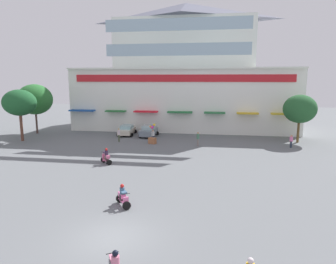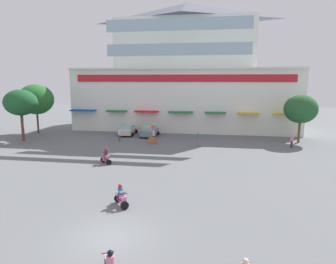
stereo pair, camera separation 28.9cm
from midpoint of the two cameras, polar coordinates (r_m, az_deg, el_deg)
name	(u,v)px [view 1 (the left image)]	position (r m, az deg, el deg)	size (l,w,h in m)	color
ground_plane	(159,166)	(28.34, -1.98, -6.43)	(128.00, 128.00, 0.00)	slate
colonial_building	(185,76)	(49.93, 3.01, 10.52)	(34.29, 16.40, 19.72)	white
plaza_tree_0	(19,103)	(43.34, -26.37, 4.95)	(4.34, 3.78, 6.67)	brown
plaza_tree_1	(300,109)	(41.31, 23.40, 4.00)	(4.06, 3.93, 6.06)	brown
plaza_tree_2	(35,99)	(48.43, -23.95, 5.63)	(5.07, 4.76, 7.23)	brown
parked_car_0	(127,130)	(43.91, -7.94, 0.39)	(2.56, 4.36, 1.45)	beige
parked_car_1	(149,131)	(42.39, -3.85, 0.20)	(2.49, 3.95, 1.60)	slate
scooter_rider_2	(106,157)	(29.53, -11.85, -4.65)	(1.36, 1.35, 1.56)	black
scooter_rider_3	(123,197)	(19.96, -8.91, -12.01)	(1.28, 1.47, 1.42)	black
pedestrian_0	(119,134)	(39.30, -9.45, -0.37)	(0.46, 0.46, 1.77)	#465237
pedestrian_1	(198,138)	(36.45, 5.43, -1.16)	(0.35, 0.35, 1.71)	slate
pedestrian_2	(153,135)	(38.76, -3.06, -0.61)	(0.53, 0.53, 1.56)	#21274C
pedestrian_3	(291,141)	(38.23, 21.99, -1.50)	(0.39, 0.39, 1.54)	#263140
balloon_vendor_cart	(152,136)	(37.74, -3.20, -0.82)	(1.06, 0.91, 2.55)	#A3643F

